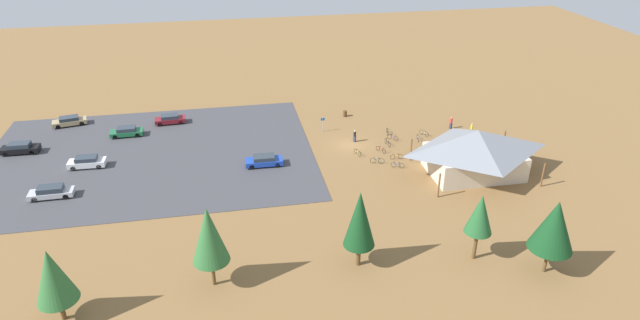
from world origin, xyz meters
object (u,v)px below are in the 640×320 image
(visitor_by_pavilion, at_px, (451,122))
(visitor_at_bikes, at_px, (472,129))
(pine_far_west, at_px, (52,276))
(car_blue_aisle_side, at_px, (264,161))
(bicycle_silver_near_sign, at_px, (424,133))
(pine_center, at_px, (360,219))
(car_maroon_front_row, at_px, (170,119))
(bicycle_blue_yard_front, at_px, (398,165))
(pine_west, at_px, (554,225))
(bicycle_green_front_row, at_px, (387,131))
(bicycle_white_edge_north, at_px, (418,138))
(car_white_inner_stall, at_px, (87,162))
(bicycle_black_near_porch, at_px, (388,143))
(car_black_back_corner, at_px, (20,148))
(pine_midwest, at_px, (480,214))
(car_green_second_row, at_px, (127,132))
(car_tan_near_entry, at_px, (69,121))
(pine_far_east, at_px, (209,235))
(trash_bin, at_px, (345,114))
(bike_pavilion, at_px, (476,149))
(bicycle_purple_yard_right, at_px, (393,137))
(bicycle_orange_back_row, at_px, (397,157))
(car_silver_far_end, at_px, (51,192))
(bicycle_teal_edge_south, at_px, (377,161))

(visitor_by_pavilion, height_order, visitor_at_bikes, visitor_by_pavilion)
(pine_far_west, xyz_separation_m, car_blue_aisle_side, (-18.55, -23.59, -3.64))
(bicycle_silver_near_sign, bearing_deg, pine_far_west, 34.45)
(pine_center, xyz_separation_m, car_maroon_front_row, (18.76, -37.18, -4.24))
(bicycle_blue_yard_front, relative_size, visitor_at_bikes, 0.87)
(pine_west, distance_m, bicycle_green_front_row, 32.57)
(bicycle_white_edge_north, xyz_separation_m, car_white_inner_stall, (43.04, -0.12, 0.41))
(bicycle_blue_yard_front, distance_m, car_white_inner_stall, 38.45)
(bicycle_black_near_porch, distance_m, car_black_back_corner, 48.21)
(pine_midwest, bearing_deg, car_green_second_row, -44.59)
(car_tan_near_entry, bearing_deg, pine_far_east, 116.83)
(trash_bin, xyz_separation_m, bicycle_black_near_porch, (-3.31, 11.00, -0.08))
(bike_pavilion, height_order, bicycle_purple_yard_right, bike_pavilion)
(car_blue_aisle_side, bearing_deg, bicycle_orange_back_row, 175.25)
(bike_pavilion, xyz_separation_m, car_silver_far_end, (48.88, -3.44, -2.43))
(bicycle_green_front_row, distance_m, car_black_back_corner, 48.95)
(bicycle_white_edge_north, relative_size, car_tan_near_entry, 0.32)
(car_black_back_corner, bearing_deg, bicycle_green_front_row, 176.44)
(bicycle_green_front_row, xyz_separation_m, car_silver_far_end, (42.14, 9.63, 0.38))
(bicycle_green_front_row, height_order, car_tan_near_entry, car_tan_near_entry)
(trash_bin, bearing_deg, car_green_second_row, 2.31)
(pine_far_west, bearing_deg, bicycle_white_edge_north, -145.86)
(pine_far_east, relative_size, bicycle_blue_yard_front, 5.11)
(bicycle_green_front_row, height_order, car_black_back_corner, car_black_back_corner)
(bicycle_silver_near_sign, distance_m, bicycle_orange_back_row, 8.64)
(bicycle_orange_back_row, distance_m, car_black_back_corner, 48.87)
(visitor_by_pavilion, bearing_deg, car_black_back_corner, -2.98)
(bicycle_teal_edge_south, xyz_separation_m, bicycle_purple_yard_right, (-4.06, -6.34, -0.01))
(bicycle_green_front_row, relative_size, car_green_second_row, 0.38)
(pine_west, xyz_separation_m, bicycle_orange_back_row, (6.12, -24.06, -4.64))
(bike_pavilion, relative_size, pine_midwest, 1.91)
(bike_pavilion, distance_m, bicycle_black_near_porch, 12.57)
(car_silver_far_end, xyz_separation_m, visitor_by_pavilion, (-51.59, -9.63, 0.21))
(car_white_inner_stall, bearing_deg, car_black_back_corner, -31.85)
(car_green_second_row, height_order, visitor_by_pavilion, visitor_by_pavilion)
(pine_far_east, distance_m, pine_midwest, 24.03)
(pine_far_west, bearing_deg, pine_center, -174.78)
(pine_midwest, relative_size, bicycle_teal_edge_south, 3.99)
(bike_pavilion, relative_size, bicycle_black_near_porch, 7.44)
(pine_midwest, relative_size, car_white_inner_stall, 1.52)
(pine_far_east, bearing_deg, trash_bin, -119.65)
(pine_center, height_order, car_maroon_front_row, pine_center)
(visitor_by_pavilion, bearing_deg, car_white_inner_stall, 3.20)
(pine_west, height_order, bicycle_green_front_row, pine_west)
(bicycle_white_edge_north, bearing_deg, bicycle_blue_yard_front, 53.73)
(pine_far_east, relative_size, car_silver_far_end, 1.64)
(pine_west, bearing_deg, bike_pavilion, -95.55)
(bicycle_green_front_row, bearing_deg, bike_pavilion, 117.29)
(bicycle_green_front_row, height_order, car_maroon_front_row, car_maroon_front_row)
(pine_far_east, height_order, visitor_by_pavilion, pine_far_east)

